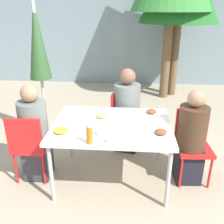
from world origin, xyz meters
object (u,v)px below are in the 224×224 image
person_far (127,113)px  bottle (90,135)px  chair_left (29,143)px  person_left (35,136)px  chair_far (122,115)px  person_right (191,140)px  closed_umbrella (38,49)px  salad_bowl (113,139)px  chair_right (193,140)px  drinking_cup (100,131)px

person_far → bottle: person_far is taller
chair_left → person_left: (0.05, 0.08, 0.06)m
chair_far → person_far: 0.11m
person_right → person_far: 1.05m
chair_far → closed_umbrella: 1.52m
chair_left → closed_umbrella: (-0.13, 0.98, 0.94)m
chair_far → person_far: person_far is taller
chair_far → salad_bowl: chair_far is taller
closed_umbrella → salad_bowl: size_ratio=13.10×
chair_right → bottle: bearing=23.8°
chair_left → person_far: person_far is taller
person_right → bottle: (-1.11, -0.51, 0.30)m
chair_left → bottle: 0.93m
chair_right → person_right: person_right is taller
salad_bowl → bottle: bearing=-166.1°
chair_far → closed_umbrella: bearing=-81.1°
person_right → bottle: 1.26m
person_far → closed_umbrella: bearing=-83.9°
person_left → bottle: size_ratio=6.01×
salad_bowl → chair_far: bearing=88.0°
drinking_cup → salad_bowl: size_ratio=0.57×
person_left → person_right: person_left is taller
chair_left → person_left: 0.11m
bottle → person_far: bearing=74.4°
chair_right → closed_umbrella: bearing=-23.2°
person_left → person_far: 1.33m
person_left → person_right: size_ratio=1.04×
person_right → closed_umbrella: 2.37m
chair_left → drinking_cup: chair_left is taller
salad_bowl → drinking_cup: bearing=141.3°
person_far → chair_right: bearing=64.1°
chair_far → person_far: bearing=58.0°
chair_far → closed_umbrella: closed_umbrella is taller
person_right → chair_far: person_right is taller
person_right → bottle: bearing=21.3°
chair_right → person_far: person_far is taller
chair_right → closed_umbrella: 2.39m
person_right → drinking_cup: bearing=14.6°
person_far → drinking_cup: 1.10m
person_left → closed_umbrella: (-0.18, 0.90, 0.88)m
chair_left → person_right: size_ratio=0.75×
person_right → person_far: (-0.77, 0.71, 0.02)m
chair_right → chair_left: bearing=3.4°
person_right → person_far: size_ratio=0.95×
person_right → salad_bowl: 1.02m
chair_far → bottle: (-0.27, -1.28, 0.34)m
salad_bowl → chair_right: bearing=30.2°
chair_far → salad_bowl: size_ratio=5.49×
person_left → bottle: person_left is taller
chair_far → drinking_cup: (-0.19, -1.11, 0.29)m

